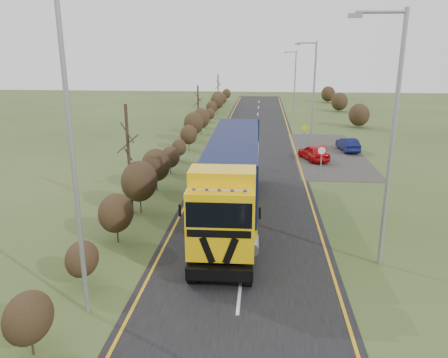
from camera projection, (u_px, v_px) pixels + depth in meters
name	position (u px, v px, depth m)	size (l,w,h in m)	color
ground	(244.00, 247.00, 20.21)	(160.00, 160.00, 0.00)	#33471E
road	(251.00, 184.00, 29.76)	(8.00, 120.00, 0.02)	black
layby	(327.00, 153.00, 38.77)	(6.00, 18.00, 0.02)	#2C2A27
lane_markings	(251.00, 185.00, 29.46)	(7.52, 116.00, 0.01)	#CD9113
hedgerow	(156.00, 167.00, 27.80)	(2.24, 102.04, 6.05)	black
lorry	(233.00, 174.00, 23.13)	(3.04, 15.64, 4.35)	black
car_red_hatchback	(314.00, 153.00, 36.09)	(1.49, 3.70, 1.26)	#AF080C
car_blue_sedan	(348.00, 145.00, 39.36)	(1.27, 3.65, 1.20)	#0B0F3D
streetlight_near	(390.00, 132.00, 17.02)	(2.17, 0.21, 10.26)	gray
streetlight_mid	(313.00, 89.00, 40.48)	(2.03, 0.19, 9.58)	gray
streetlight_far	(294.00, 80.00, 61.78)	(1.86, 0.18, 8.71)	gray
left_pole	(72.00, 155.00, 13.61)	(0.16, 0.16, 11.21)	gray
speed_sign	(321.00, 156.00, 30.01)	(0.69, 0.10, 2.52)	gray
warning_board	(305.00, 131.00, 42.76)	(0.71, 0.11, 1.86)	gray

